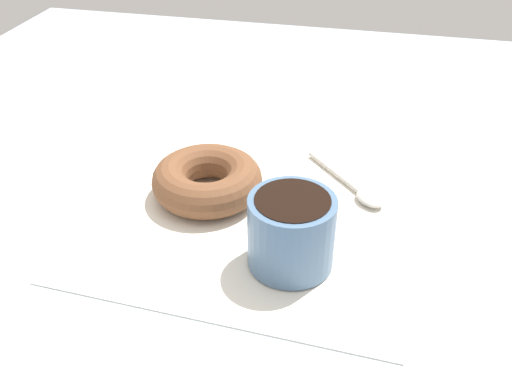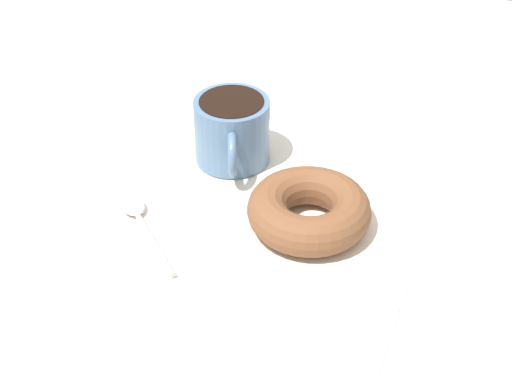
# 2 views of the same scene
# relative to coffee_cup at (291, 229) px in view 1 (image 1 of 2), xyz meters

# --- Properties ---
(ground_plane) EXTENTS (1.20, 1.20, 0.02)m
(ground_plane) POSITION_rel_coffee_cup_xyz_m (0.09, 0.04, -0.05)
(ground_plane) COLOR #99A8B7
(napkin) EXTENTS (0.35, 0.35, 0.00)m
(napkin) POSITION_rel_coffee_cup_xyz_m (0.08, 0.05, -0.04)
(napkin) COLOR white
(napkin) RESTS_ON ground_plane
(coffee_cup) EXTENTS (0.11, 0.08, 0.07)m
(coffee_cup) POSITION_rel_coffee_cup_xyz_m (0.00, 0.00, 0.00)
(coffee_cup) COLOR slate
(coffee_cup) RESTS_ON napkin
(donut) EXTENTS (0.12, 0.12, 0.04)m
(donut) POSITION_rel_coffee_cup_xyz_m (0.08, 0.11, -0.02)
(donut) COLOR brown
(donut) RESTS_ON napkin
(spoon) EXTENTS (0.11, 0.10, 0.01)m
(spoon) POSITION_rel_coffee_cup_xyz_m (0.13, -0.06, -0.03)
(spoon) COLOR #B7B2A8
(spoon) RESTS_ON napkin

